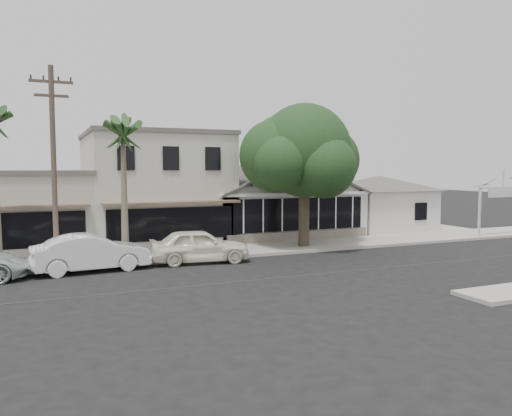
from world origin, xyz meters
name	(u,v)px	position (x,y,z in m)	size (l,w,h in m)	color
ground	(290,277)	(0.00, 0.00, 0.00)	(140.00, 140.00, 0.00)	black
sidewalk_north	(79,261)	(-8.00, 6.75, 0.07)	(90.00, 3.50, 0.15)	#9E9991
corner_shop	(272,197)	(5.00, 12.47, 2.62)	(10.40, 8.60, 5.10)	white
side_cottage	(379,210)	(13.20, 11.50, 1.50)	(6.00, 6.00, 3.00)	white
arch_sign	(503,190)	(18.40, 5.30, 3.16)	(4.12, 0.12, 3.95)	white
row_building_near	(153,189)	(-3.00, 13.50, 3.25)	(8.00, 10.00, 6.50)	#BCB9A9
utility_pole	(54,163)	(-9.00, 5.20, 4.79)	(1.80, 0.24, 9.00)	brown
car_0	(199,246)	(-2.59, 4.59, 0.82)	(1.94, 4.82, 1.64)	white
car_1	(91,253)	(-7.59, 4.51, 0.83)	(1.75, 5.02, 1.65)	white
shade_tree	(301,154)	(4.03, 6.58, 5.39)	(7.37, 6.67, 8.18)	#49392C
palm_east	(123,132)	(-5.92, 5.78, 6.25)	(2.66, 2.66, 7.36)	#726651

